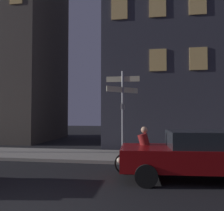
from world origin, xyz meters
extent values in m
cube|color=gray|center=(0.00, 7.51, 0.07)|extent=(40.00, 3.05, 0.14)
cylinder|color=gray|center=(1.32, 6.86, 2.04)|extent=(0.12, 0.12, 3.80)
cube|color=beige|center=(1.32, 6.86, 3.59)|extent=(1.48, 0.03, 0.24)
cube|color=beige|center=(1.32, 6.86, 3.11)|extent=(1.25, 1.25, 0.24)
cube|color=white|center=(1.32, 6.86, 2.36)|extent=(0.03, 1.24, 0.24)
cube|color=maroon|center=(3.78, 4.03, 0.68)|extent=(4.46, 2.15, 0.65)
cube|color=#23282D|center=(4.19, 4.05, 1.25)|extent=(2.32, 1.87, 0.51)
cylinder|color=black|center=(2.41, 3.00, 0.32)|extent=(0.65, 0.26, 0.64)
cylinder|color=black|center=(2.29, 4.88, 0.32)|extent=(0.65, 0.26, 0.64)
sphere|color=#F9EFCC|center=(1.63, 3.25, 0.68)|extent=(0.16, 0.16, 0.16)
sphere|color=#F9EFCC|center=(1.55, 4.53, 0.68)|extent=(0.16, 0.16, 0.16)
torus|color=black|center=(1.68, 4.37, 0.36)|extent=(0.72, 0.10, 0.72)
torus|color=black|center=(2.77, 4.44, 0.36)|extent=(0.72, 0.10, 0.72)
cylinder|color=red|center=(2.22, 4.40, 0.61)|extent=(1.00, 0.10, 0.04)
cylinder|color=maroon|center=(2.32, 4.41, 1.08)|extent=(0.47, 0.35, 0.61)
sphere|color=tan|center=(2.32, 4.41, 1.50)|extent=(0.22, 0.22, 0.22)
cylinder|color=black|center=(2.28, 4.32, 0.58)|extent=(0.35, 0.14, 0.55)
cylinder|color=black|center=(2.27, 4.50, 0.58)|extent=(0.35, 0.14, 0.55)
cube|color=#383842|center=(5.03, 14.32, 10.39)|extent=(10.48, 9.69, 20.77)
cube|color=#F2C672|center=(2.94, 9.45, 4.96)|extent=(0.90, 0.06, 1.20)
cube|color=#F2C672|center=(5.03, 9.45, 4.96)|extent=(0.90, 0.06, 1.20)
cube|color=#F2C672|center=(0.84, 9.45, 7.92)|extent=(0.90, 0.06, 1.20)
cube|color=#F2C672|center=(2.94, 9.45, 7.92)|extent=(0.90, 0.06, 1.20)
cube|color=#F2C672|center=(5.03, 9.45, 7.92)|extent=(0.90, 0.06, 1.20)
camera|label=1|loc=(2.55, -3.86, 2.00)|focal=39.22mm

